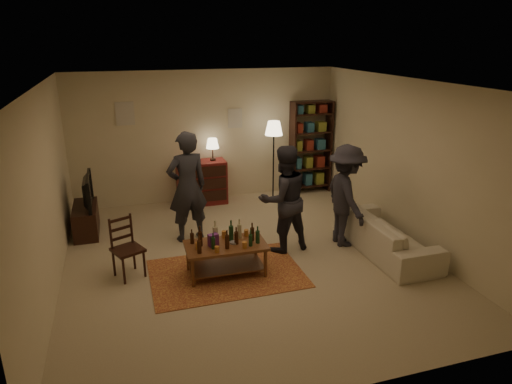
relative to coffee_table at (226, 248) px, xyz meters
name	(u,v)px	position (x,y,z in m)	size (l,w,h in m)	color
floor	(248,258)	(0.44, 0.37, -0.42)	(6.00, 6.00, 0.00)	#C6B793
room_shell	(175,116)	(-0.21, 3.35, 1.39)	(6.00, 6.00, 6.00)	beige
rug	(226,273)	(0.00, 0.00, -0.41)	(2.20, 1.50, 0.01)	maroon
coffee_table	(226,248)	(0.00, 0.00, 0.00)	(1.18, 0.66, 0.82)	brown
dining_chair	(126,245)	(-1.38, 0.39, 0.05)	(0.52, 0.52, 0.91)	black
tv_stand	(85,213)	(-2.01, 2.17, -0.04)	(0.40, 1.00, 1.06)	black
dresser	(202,181)	(0.24, 3.08, 0.05)	(1.00, 0.50, 1.36)	maroon
bookshelf	(310,146)	(2.68, 3.15, 0.61)	(0.90, 0.34, 2.02)	black
floor_lamp	(274,134)	(1.71, 2.82, 1.01)	(0.36, 0.36, 1.69)	black
sofa	(385,234)	(2.64, -0.03, -0.12)	(2.08, 0.81, 0.61)	beige
person_left	(187,187)	(-0.31, 1.37, 0.52)	(0.69, 0.45, 1.88)	#26272E
person_right	(283,199)	(1.08, 0.53, 0.45)	(0.85, 0.66, 1.74)	#26262E
person_by_sofa	(346,196)	(2.14, 0.43, 0.43)	(1.10, 0.63, 1.70)	#27272F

